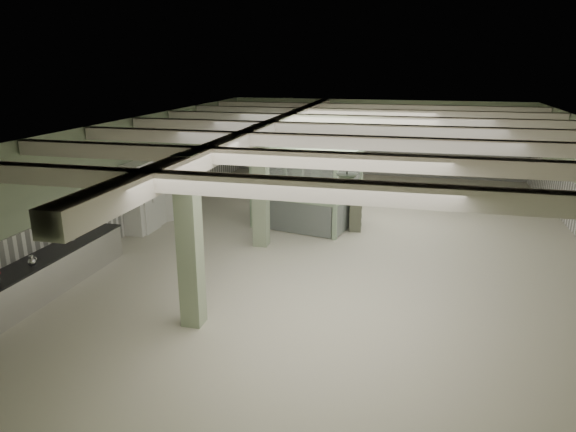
% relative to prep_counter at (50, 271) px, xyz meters
% --- Properties ---
extents(floor, '(20.00, 20.00, 0.00)m').
position_rel_prep_counter_xyz_m(floor, '(6.54, 5.23, -0.46)').
color(floor, beige).
rests_on(floor, ground).
extents(ceiling, '(14.00, 20.00, 0.02)m').
position_rel_prep_counter_xyz_m(ceiling, '(6.54, 5.23, 3.14)').
color(ceiling, white).
rests_on(ceiling, wall_back).
extents(wall_back, '(14.00, 0.02, 3.60)m').
position_rel_prep_counter_xyz_m(wall_back, '(6.54, 15.23, 1.34)').
color(wall_back, '#AABB96').
rests_on(wall_back, floor).
extents(wall_front, '(14.00, 0.02, 3.60)m').
position_rel_prep_counter_xyz_m(wall_front, '(6.54, -4.77, 1.34)').
color(wall_front, '#AABB96').
rests_on(wall_front, floor).
extents(wall_left, '(0.02, 20.00, 3.60)m').
position_rel_prep_counter_xyz_m(wall_left, '(-0.46, 5.23, 1.34)').
color(wall_left, '#AABB96').
rests_on(wall_left, floor).
extents(wainscot_left, '(0.05, 19.90, 1.50)m').
position_rel_prep_counter_xyz_m(wainscot_left, '(-0.43, 5.23, 0.29)').
color(wainscot_left, white).
rests_on(wainscot_left, floor).
extents(wainscot_back, '(13.90, 0.05, 1.50)m').
position_rel_prep_counter_xyz_m(wainscot_back, '(6.54, 15.20, 0.29)').
color(wainscot_back, white).
rests_on(wainscot_back, floor).
extents(girder, '(0.45, 19.90, 0.40)m').
position_rel_prep_counter_xyz_m(girder, '(4.04, 5.23, 2.92)').
color(girder, silver).
rests_on(girder, ceiling).
extents(beam_a, '(13.90, 0.35, 0.32)m').
position_rel_prep_counter_xyz_m(beam_a, '(6.54, -2.27, 2.96)').
color(beam_a, silver).
rests_on(beam_a, ceiling).
extents(beam_b, '(13.90, 0.35, 0.32)m').
position_rel_prep_counter_xyz_m(beam_b, '(6.54, 0.23, 2.96)').
color(beam_b, silver).
rests_on(beam_b, ceiling).
extents(beam_c, '(13.90, 0.35, 0.32)m').
position_rel_prep_counter_xyz_m(beam_c, '(6.54, 2.73, 2.96)').
color(beam_c, silver).
rests_on(beam_c, ceiling).
extents(beam_d, '(13.90, 0.35, 0.32)m').
position_rel_prep_counter_xyz_m(beam_d, '(6.54, 5.23, 2.96)').
color(beam_d, silver).
rests_on(beam_d, ceiling).
extents(beam_e, '(13.90, 0.35, 0.32)m').
position_rel_prep_counter_xyz_m(beam_e, '(6.54, 7.73, 2.96)').
color(beam_e, silver).
rests_on(beam_e, ceiling).
extents(beam_f, '(13.90, 0.35, 0.32)m').
position_rel_prep_counter_xyz_m(beam_f, '(6.54, 10.23, 2.96)').
color(beam_f, silver).
rests_on(beam_f, ceiling).
extents(beam_g, '(13.90, 0.35, 0.32)m').
position_rel_prep_counter_xyz_m(beam_g, '(6.54, 12.73, 2.96)').
color(beam_g, silver).
rests_on(beam_g, ceiling).
extents(column_a, '(0.42, 0.42, 3.60)m').
position_rel_prep_counter_xyz_m(column_a, '(4.04, -0.77, 1.34)').
color(column_a, '#9BAD8B').
rests_on(column_a, floor).
extents(column_b, '(0.42, 0.42, 3.60)m').
position_rel_prep_counter_xyz_m(column_b, '(4.04, 4.23, 1.34)').
color(column_b, '#9BAD8B').
rests_on(column_b, floor).
extents(column_c, '(0.42, 0.42, 3.60)m').
position_rel_prep_counter_xyz_m(column_c, '(4.04, 9.23, 1.34)').
color(column_c, '#9BAD8B').
rests_on(column_c, floor).
extents(column_d, '(0.42, 0.42, 3.60)m').
position_rel_prep_counter_xyz_m(column_d, '(4.04, 13.23, 1.34)').
color(column_d, '#9BAD8B').
rests_on(column_d, floor).
extents(pendant_front, '(0.44, 0.44, 0.22)m').
position_rel_prep_counter_xyz_m(pendant_front, '(7.04, 0.23, 2.59)').
color(pendant_front, '#283628').
rests_on(pendant_front, ceiling).
extents(pendant_mid, '(0.44, 0.44, 0.22)m').
position_rel_prep_counter_xyz_m(pendant_mid, '(7.04, 5.73, 2.59)').
color(pendant_mid, '#283628').
rests_on(pendant_mid, ceiling).
extents(pendant_back, '(0.44, 0.44, 0.22)m').
position_rel_prep_counter_xyz_m(pendant_back, '(7.04, 10.73, 2.59)').
color(pendant_back, '#283628').
rests_on(pendant_back, ceiling).
extents(prep_counter, '(0.87, 4.98, 0.91)m').
position_rel_prep_counter_xyz_m(prep_counter, '(0.00, 0.00, 0.00)').
color(prep_counter, silver).
rests_on(prep_counter, floor).
extents(pitcher_far, '(0.22, 0.24, 0.26)m').
position_rel_prep_counter_xyz_m(pitcher_far, '(0.17, -0.74, 0.57)').
color(pitcher_far, silver).
rests_on(pitcher_far, prep_counter).
extents(orange_bowl, '(0.27, 0.27, 0.08)m').
position_rel_prep_counter_xyz_m(orange_bowl, '(-0.11, 1.02, 0.48)').
color(orange_bowl, '#B2B2B7').
rests_on(orange_bowl, prep_counter).
extents(walkin_cooler, '(1.15, 2.52, 2.31)m').
position_rel_prep_counter_xyz_m(walkin_cooler, '(-0.08, 5.25, 0.69)').
color(walkin_cooler, white).
rests_on(walkin_cooler, floor).
extents(guard_booth, '(3.65, 3.28, 2.55)m').
position_rel_prep_counter_xyz_m(guard_booth, '(4.94, 6.69, 1.27)').
color(guard_booth, '#92AD8B').
rests_on(guard_booth, floor).
extents(filing_cabinet, '(0.44, 0.59, 1.19)m').
position_rel_prep_counter_xyz_m(filing_cabinet, '(6.61, 6.35, 0.13)').
color(filing_cabinet, '#5D6050').
rests_on(filing_cabinet, floor).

